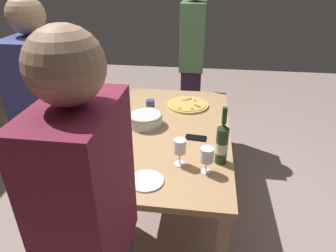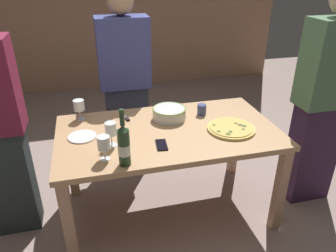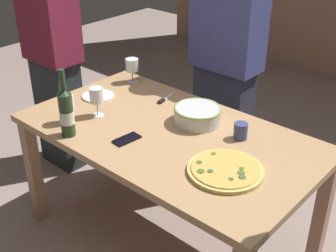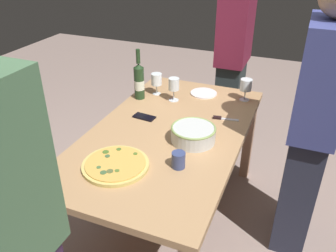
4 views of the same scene
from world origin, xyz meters
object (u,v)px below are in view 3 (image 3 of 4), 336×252
Objects in this scene: wine_glass_near_pizza at (96,97)px; side_plate at (98,96)px; pizza at (225,170)px; pizza_knife at (164,99)px; cell_phone at (127,139)px; wine_bottle at (66,112)px; dining_table at (168,146)px; person_host at (53,55)px; person_guest_left at (226,65)px; wine_glass_by_bottle at (67,104)px; cup_amber at (241,131)px; serving_bowl at (198,114)px; wine_glass_far_left at (132,66)px.

side_plate is at bearing 139.12° from wine_glass_near_pizza.
pizza is 0.81m from pizza_knife.
pizza is 2.43× the size of cell_phone.
cell_phone is (0.27, 0.16, -0.13)m from wine_bottle.
dining_table is 0.57m from wine_bottle.
side_plate is 0.58m from person_host.
wine_glass_by_bottle is at bearing -28.14° from person_guest_left.
side_plate is at bearing 171.82° from pizza.
dining_table is 0.85m from person_guest_left.
pizza_knife is (-0.60, 0.08, -0.04)m from cup_amber.
cell_phone is 0.51m from pizza_knife.
serving_bowl is at bearing 52.79° from wine_bottle.
dining_table is 0.48m from wine_glass_near_pizza.
wine_glass_near_pizza is 0.17m from wine_glass_by_bottle.
cup_amber is at bearing 26.65° from person_guest_left.
dining_table is 9.57× the size of pizza_knife.
wine_glass_near_pizza reaches higher than dining_table.
wine_glass_far_left is at bearing 170.75° from cup_amber.
wine_glass_far_left reaches higher than pizza_knife.
person_guest_left is (0.07, 0.53, 0.09)m from pizza_knife.
wine_glass_near_pizza is (-0.06, 0.24, -0.02)m from wine_bottle.
side_plate is at bearing -88.63° from wine_glass_far_left.
wine_glass_by_bottle is at bearing -110.32° from pizza_knife.
cup_amber is 0.95m from side_plate.
cup_amber is 1.50m from person_host.
cup_amber is 0.05× the size of person_guest_left.
side_plate is 0.87m from person_guest_left.
wine_glass_far_left is 1.83× the size of cup_amber.
side_plate is at bearing 121.05° from wine_bottle.
serving_bowl is at bearing 41.21° from wine_glass_by_bottle.
cup_amber is 0.05× the size of person_host.
wine_bottle is 0.34m from cell_phone.
person_guest_left reaches higher than cup_amber.
cell_phone is at bearing -70.19° from pizza_knife.
person_guest_left is (-0.10, 1.01, 0.09)m from cell_phone.
side_plate is (-0.25, 0.41, -0.13)m from wine_bottle.
wine_glass_far_left is (-0.67, 0.16, 0.06)m from serving_bowl.
person_guest_left is at bearing 41.15° from person_host.
person_guest_left is (0.97, 0.68, -0.02)m from person_host.
wine_glass_near_pizza is at bearing -147.13° from serving_bowl.
cup_amber is at bearing -9.25° from wine_glass_far_left.
person_guest_left is at bearing 103.99° from dining_table.
dining_table is 1.19m from person_host.
pizza_knife is (-0.33, 0.09, -0.04)m from serving_bowl.
serving_bowl is 1.81× the size of cell_phone.
pizza is 0.94m from wine_glass_by_bottle.
pizza reaches higher than pizza_knife.
wine_bottle is at bearing 36.99° from cell_phone.
person_host is at bearing -177.44° from cup_amber.
wine_glass_near_pizza reaches higher than wine_glass_far_left.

